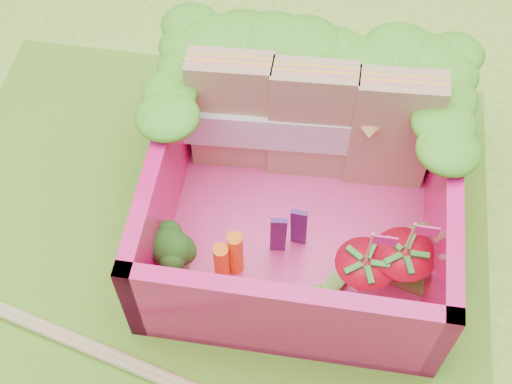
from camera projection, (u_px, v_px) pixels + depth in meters
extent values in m
plane|color=#78B733|center=(203.00, 273.00, 3.29)|extent=(14.00, 14.00, 0.00)
cube|color=#69A826|center=(202.00, 272.00, 3.27)|extent=(2.60, 2.60, 0.03)
cube|color=#E73B8A|center=(298.00, 224.00, 3.37)|extent=(1.30, 1.30, 0.05)
cube|color=#EA136D|center=(316.00, 92.00, 3.50)|extent=(1.30, 0.07, 0.55)
cube|color=#EA136D|center=(283.00, 322.00, 2.83)|extent=(1.30, 0.07, 0.55)
cube|color=#EA136D|center=(166.00, 177.00, 3.22)|extent=(0.07, 1.30, 0.55)
cube|color=#EA136D|center=(441.00, 212.00, 3.11)|extent=(0.07, 1.30, 0.55)
ellipsoid|color=#3B8518|center=(211.00, 36.00, 3.25)|extent=(0.30, 0.30, 0.11)
ellipsoid|color=#3B8518|center=(242.00, 39.00, 3.24)|extent=(0.30, 0.30, 0.11)
ellipsoid|color=#3B8518|center=(273.00, 43.00, 3.22)|extent=(0.30, 0.30, 0.11)
ellipsoid|color=#3B8518|center=(304.00, 46.00, 3.21)|extent=(0.30, 0.30, 0.11)
ellipsoid|color=#3B8518|center=(336.00, 50.00, 3.20)|extent=(0.30, 0.30, 0.11)
ellipsoid|color=#3B8518|center=(368.00, 53.00, 3.19)|extent=(0.30, 0.30, 0.11)
ellipsoid|color=#3B8518|center=(400.00, 57.00, 3.18)|extent=(0.30, 0.30, 0.11)
ellipsoid|color=#3B8518|center=(432.00, 60.00, 3.16)|extent=(0.30, 0.30, 0.11)
ellipsoid|color=#3B8518|center=(171.00, 114.00, 2.99)|extent=(0.27, 0.27, 0.10)
ellipsoid|color=#3B8518|center=(178.00, 89.00, 3.07)|extent=(0.27, 0.27, 0.10)
ellipsoid|color=#3B8518|center=(185.00, 66.00, 3.14)|extent=(0.27, 0.27, 0.10)
ellipsoid|color=#3B8518|center=(191.00, 43.00, 3.22)|extent=(0.27, 0.27, 0.10)
ellipsoid|color=#3B8518|center=(197.00, 22.00, 3.30)|extent=(0.27, 0.27, 0.10)
ellipsoid|color=#3B8518|center=(450.00, 147.00, 2.89)|extent=(0.27, 0.27, 0.10)
ellipsoid|color=#3B8518|center=(450.00, 121.00, 2.97)|extent=(0.27, 0.27, 0.10)
ellipsoid|color=#3B8518|center=(450.00, 96.00, 3.05)|extent=(0.27, 0.27, 0.10)
ellipsoid|color=#3B8518|center=(450.00, 72.00, 3.12)|extent=(0.27, 0.27, 0.10)
ellipsoid|color=#3B8518|center=(450.00, 49.00, 3.20)|extent=(0.27, 0.27, 0.10)
cube|color=#A17755|center=(231.00, 111.00, 3.29)|extent=(0.39, 0.17, 0.67)
cube|color=#A17755|center=(311.00, 121.00, 3.26)|extent=(0.39, 0.17, 0.67)
cube|color=#A17755|center=(392.00, 130.00, 3.23)|extent=(0.39, 0.17, 0.67)
cube|color=silver|center=(311.00, 125.00, 3.29)|extent=(1.22, 0.24, 0.20)
cylinder|color=#6B9849|center=(175.00, 259.00, 3.15)|extent=(0.12, 0.12, 0.15)
ellipsoid|color=#184913|center=(172.00, 244.00, 3.04)|extent=(0.31, 0.31, 0.12)
cylinder|color=orange|center=(222.00, 262.00, 3.10)|extent=(0.07, 0.07, 0.24)
cylinder|color=orange|center=(235.00, 253.00, 3.10)|extent=(0.07, 0.07, 0.27)
cube|color=#3C1855|center=(278.00, 235.00, 3.09)|extent=(0.07, 0.03, 0.38)
cube|color=#3C1855|center=(299.00, 227.00, 3.11)|extent=(0.07, 0.03, 0.38)
cone|color=red|center=(362.00, 277.00, 3.05)|extent=(0.25, 0.25, 0.25)
cylinder|color=#D5B278|center=(369.00, 249.00, 2.84)|extent=(0.01, 0.01, 0.24)
cube|color=#EE278B|center=(385.00, 241.00, 2.77)|extent=(0.10, 0.01, 0.06)
cone|color=red|center=(399.00, 268.00, 3.06)|extent=(0.26, 0.26, 0.26)
cylinder|color=#D5B278|center=(410.00, 239.00, 2.86)|extent=(0.01, 0.01, 0.24)
cube|color=#EE278B|center=(426.00, 231.00, 2.79)|extent=(0.10, 0.01, 0.06)
cube|color=#5FA333|center=(406.00, 237.00, 3.27)|extent=(0.32, 0.21, 0.05)
cube|color=#5FA333|center=(404.00, 280.00, 3.15)|extent=(0.33, 0.16, 0.05)
cube|color=#5FA333|center=(326.00, 294.00, 3.11)|extent=(0.23, 0.31, 0.05)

